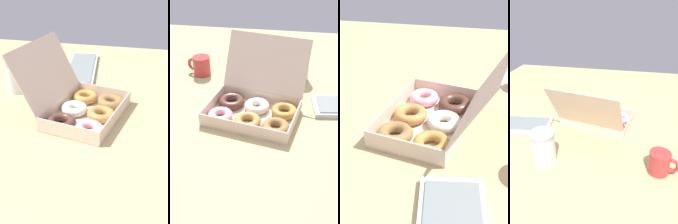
# 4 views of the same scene
# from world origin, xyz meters

# --- Properties ---
(ground_plane) EXTENTS (1.80, 1.80, 0.02)m
(ground_plane) POSITION_xyz_m (0.00, 0.00, -0.01)
(ground_plane) COLOR tan
(donut_box) EXTENTS (0.38, 0.38, 0.25)m
(donut_box) POSITION_xyz_m (0.03, 0.00, 0.03)
(donut_box) COLOR beige
(donut_box) RESTS_ON ground_plane
(coffee_mug) EXTENTS (0.11, 0.08, 0.09)m
(coffee_mug) POSITION_xyz_m (-0.26, 0.29, 0.04)
(coffee_mug) COLOR #B13433
(coffee_mug) RESTS_ON ground_plane
(glass_jar) EXTENTS (0.10, 0.10, 0.13)m
(glass_jar) POSITION_xyz_m (0.18, 0.31, 0.07)
(glass_jar) COLOR silver
(glass_jar) RESTS_ON ground_plane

